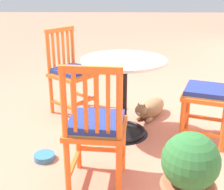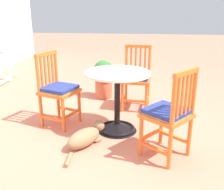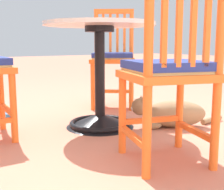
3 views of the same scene
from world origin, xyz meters
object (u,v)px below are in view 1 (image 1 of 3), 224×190
orange_chair_at_corner (71,73)px  terracotta_planter (189,181)px  tabby_cat (150,108)px  pet_water_bowl (44,157)px  orange_chair_tucked_in (209,94)px  cafe_table (123,106)px  orange_chair_near_fence (96,128)px

orange_chair_at_corner → terracotta_planter: orange_chair_at_corner is taller
tabby_cat → terracotta_planter: (1.60, 0.05, 0.23)m
tabby_cat → pet_water_bowl: tabby_cat is taller
tabby_cat → orange_chair_tucked_in: bearing=42.3°
orange_chair_tucked_in → cafe_table: bearing=-97.9°
orange_chair_tucked_in → orange_chair_near_fence: size_ratio=1.00×
tabby_cat → terracotta_planter: 1.62m
cafe_table → terracotta_planter: size_ratio=1.23×
terracotta_planter → pet_water_bowl: 1.27m
cafe_table → pet_water_bowl: bearing=-53.6°
tabby_cat → orange_chair_at_corner: bearing=-98.2°
terracotta_planter → pet_water_bowl: bearing=-126.4°
orange_chair_tucked_in → orange_chair_at_corner: size_ratio=1.00×
orange_chair_at_corner → terracotta_planter: (1.72, 0.90, -0.12)m
cafe_table → pet_water_bowl: size_ratio=4.47×
tabby_cat → terracotta_planter: bearing=1.9°
orange_chair_tucked_in → orange_chair_near_fence: bearing=-54.1°
terracotta_planter → pet_water_bowl: size_ratio=3.65×
tabby_cat → pet_water_bowl: (0.87, -0.94, -0.07)m
orange_chair_near_fence → terracotta_planter: bearing=52.3°
cafe_table → orange_chair_tucked_in: (0.10, 0.75, 0.16)m
orange_chair_near_fence → pet_water_bowl: orange_chair_near_fence is taller
orange_chair_near_fence → pet_water_bowl: 0.69m
orange_chair_tucked_in → orange_chair_near_fence: (0.68, -0.94, 0.00)m
terracotta_planter → orange_chair_tucked_in: bearing=160.0°
cafe_table → orange_chair_at_corner: bearing=-133.3°
tabby_cat → terracotta_planter: terracotta_planter is taller
terracotta_planter → pet_water_bowl: terracotta_planter is taller
orange_chair_near_fence → orange_chair_tucked_in: bearing=125.9°
orange_chair_tucked_in → pet_water_bowl: size_ratio=5.36×
cafe_table → orange_chair_at_corner: orange_chair_at_corner is taller
orange_chair_tucked_in → terracotta_planter: size_ratio=1.47×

